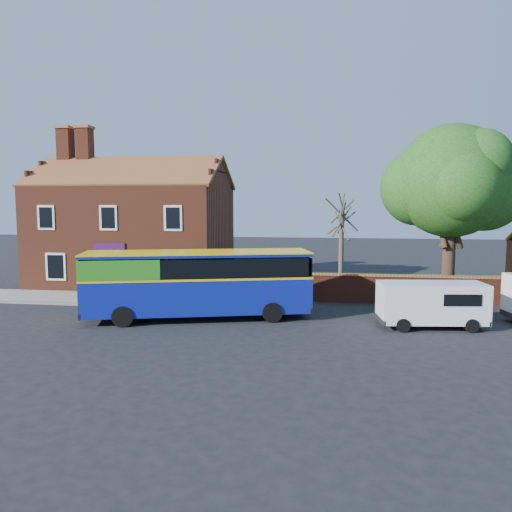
# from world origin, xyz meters

# --- Properties ---
(ground) EXTENTS (120.00, 120.00, 0.00)m
(ground) POSITION_xyz_m (0.00, 0.00, 0.00)
(ground) COLOR black
(ground) RESTS_ON ground
(pavement) EXTENTS (18.00, 3.50, 0.12)m
(pavement) POSITION_xyz_m (-7.00, 5.75, 0.06)
(pavement) COLOR gray
(pavement) RESTS_ON ground
(kerb) EXTENTS (18.00, 0.15, 0.14)m
(kerb) POSITION_xyz_m (-7.00, 4.00, 0.07)
(kerb) COLOR slate
(kerb) RESTS_ON ground
(grass_strip) EXTENTS (26.00, 12.00, 0.04)m
(grass_strip) POSITION_xyz_m (13.00, 13.00, 0.02)
(grass_strip) COLOR #426B28
(grass_strip) RESTS_ON ground
(shop_building) EXTENTS (12.30, 8.13, 10.50)m
(shop_building) POSITION_xyz_m (-7.02, 11.50, 3.41)
(shop_building) COLOR brown
(shop_building) RESTS_ON ground
(boundary_wall) EXTENTS (22.00, 0.38, 1.60)m
(boundary_wall) POSITION_xyz_m (13.00, 7.00, 0.81)
(boundary_wall) COLOR maroon
(boundary_wall) RESTS_ON ground
(bus) EXTENTS (10.83, 5.41, 3.20)m
(bus) POSITION_xyz_m (-0.37, 1.93, 1.82)
(bus) COLOR #0E1D9A
(bus) RESTS_ON ground
(van_near) EXTENTS (4.72, 2.36, 1.99)m
(van_near) POSITION_xyz_m (10.56, 1.87, 1.11)
(van_near) COLOR white
(van_near) RESTS_ON ground
(large_tree) EXTENTS (8.16, 6.46, 9.96)m
(large_tree) POSITION_xyz_m (12.99, 9.75, 6.52)
(large_tree) COLOR black
(large_tree) RESTS_ON ground
(bare_tree) EXTENTS (2.18, 2.59, 5.81)m
(bare_tree) POSITION_xyz_m (6.77, 10.80, 2.98)
(bare_tree) COLOR #4C4238
(bare_tree) RESTS_ON ground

